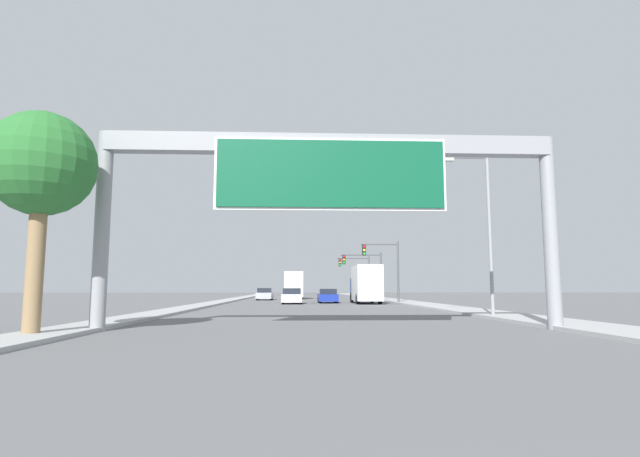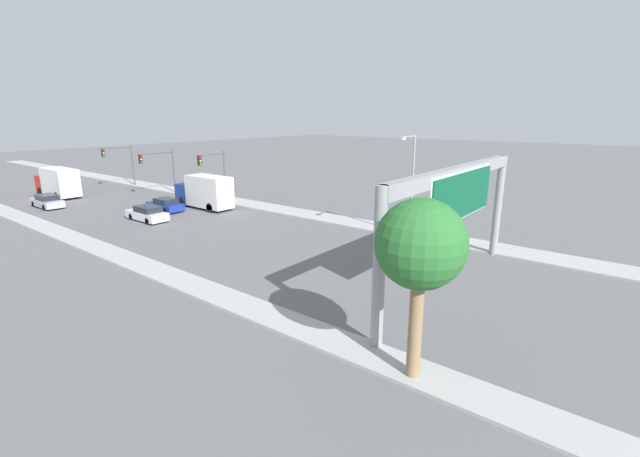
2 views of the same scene
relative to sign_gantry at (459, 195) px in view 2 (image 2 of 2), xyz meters
name	(u,v)px [view 2 (image 2 of 2)]	position (x,y,z in m)	size (l,w,h in m)	color
sidewalk_right	(174,190)	(9.50, 42.10, -5.53)	(3.00, 120.00, 0.15)	#A8A8A8
median_strip_left	(13,215)	(-9.00, 42.10, -5.53)	(2.00, 120.00, 0.15)	#A8A8A8
sign_gantry	(459,195)	(0.00, 0.00, 0.00)	(16.94, 0.73, 7.16)	gray
car_mid_left	(47,201)	(-5.25, 43.56, -4.92)	(1.85, 4.76, 1.44)	#A5A8AD
car_mid_right	(165,205)	(1.75, 31.79, -4.95)	(1.87, 4.39, 1.38)	navy
car_near_center	(147,214)	(-1.75, 29.34, -4.92)	(1.86, 4.68, 1.45)	silver
truck_box_primary	(205,192)	(5.25, 29.59, -3.81)	(2.32, 7.47, 3.57)	navy
truck_box_secondary	(58,182)	(-1.75, 49.37, -3.81)	(2.42, 7.81, 3.56)	red
traffic_light_near_intersection	(216,169)	(7.34, 30.10, -1.61)	(3.69, 0.32, 5.99)	#4C4C4F
traffic_light_mid_block	(162,165)	(6.88, 40.10, -1.76)	(4.82, 0.32, 5.61)	#4C4C4F
traffic_light_far_intersection	(122,159)	(7.05, 50.10, -1.68)	(4.41, 0.32, 5.78)	#4C4C4F
palm_tree_foreground	(420,247)	(-9.29, -2.16, -0.30)	(3.31, 3.31, 7.07)	#8C704C
street_lamp_right	(411,178)	(8.30, 6.96, -0.66)	(2.46, 0.28, 8.37)	gray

